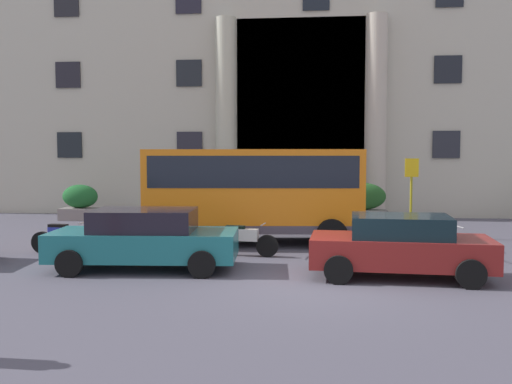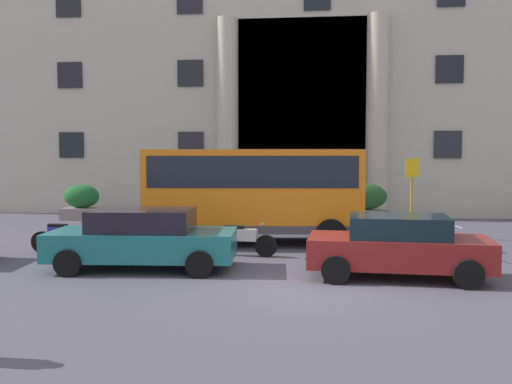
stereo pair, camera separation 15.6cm
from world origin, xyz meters
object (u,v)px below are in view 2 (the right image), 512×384
object	(u,v)px
parked_sedan_second	(398,246)
hedge_planter_east	(82,203)
parked_estate_mid	(143,239)
scooter_by_planter	(239,239)
hedge_planter_west	(364,204)
bus_stop_sign	(412,189)
hedge_planter_entrance_left	(178,207)
motorcycle_far_end	(434,244)
motorcycle_near_kerb	(63,237)
orange_minibus	(254,188)

from	to	relation	value
parked_sedan_second	hedge_planter_east	bearing A→B (deg)	143.32
parked_estate_mid	scooter_by_planter	size ratio (longest dim) A/B	2.24
hedge_planter_west	hedge_planter_east	world-z (taller)	hedge_planter_west
hedge_planter_west	bus_stop_sign	bearing A→B (deg)	-72.07
hedge_planter_entrance_left	parked_estate_mid	bearing A→B (deg)	-80.81
parked_estate_mid	motorcycle_far_end	size ratio (longest dim) A/B	2.28
bus_stop_sign	motorcycle_near_kerb	size ratio (longest dim) A/B	1.33
hedge_planter_east	motorcycle_far_end	world-z (taller)	hedge_planter_east
bus_stop_sign	scooter_by_planter	distance (m)	6.47
motorcycle_far_end	motorcycle_near_kerb	distance (m)	10.01
parked_estate_mid	hedge_planter_west	bearing A→B (deg)	54.07
bus_stop_sign	motorcycle_near_kerb	distance (m)	10.85
orange_minibus	hedge_planter_west	bearing A→B (deg)	49.77
bus_stop_sign	motorcycle_near_kerb	xyz separation A→B (m)	(-10.05, -3.92, -1.16)
hedge_planter_east	scooter_by_planter	bearing A→B (deg)	-44.44
motorcycle_far_end	motorcycle_near_kerb	bearing A→B (deg)	170.94
motorcycle_far_end	hedge_planter_entrance_left	bearing A→B (deg)	129.31
bus_stop_sign	hedge_planter_east	distance (m)	13.38
hedge_planter_entrance_left	scooter_by_planter	xyz separation A→B (m)	(3.60, -7.58, -0.11)
motorcycle_far_end	parked_sedan_second	bearing A→B (deg)	-128.93
hedge_planter_east	motorcycle_near_kerb	world-z (taller)	hedge_planter_east
hedge_planter_west	motorcycle_far_end	size ratio (longest dim) A/B	0.95
bus_stop_sign	hedge_planter_entrance_left	xyz separation A→B (m)	(-8.74, 3.83, -1.05)
bus_stop_sign	scooter_by_planter	xyz separation A→B (m)	(-5.14, -3.75, -1.15)
parked_estate_mid	scooter_by_planter	bearing A→B (deg)	39.98
hedge_planter_east	parked_estate_mid	distance (m)	11.02
hedge_planter_east	scooter_by_planter	distance (m)	10.74
orange_minibus	motorcycle_far_end	xyz separation A→B (m)	(4.96, -2.37, -1.26)
hedge_planter_east	motorcycle_near_kerb	bearing A→B (deg)	-70.25
hedge_planter_west	parked_estate_mid	size ratio (longest dim) A/B	0.42
motorcycle_far_end	scooter_by_planter	xyz separation A→B (m)	(-5.10, 0.18, 0.00)
orange_minibus	parked_estate_mid	distance (m)	4.80
bus_stop_sign	hedge_planter_west	world-z (taller)	bus_stop_sign
orange_minibus	hedge_planter_west	size ratio (longest dim) A/B	3.53
parked_sedan_second	motorcycle_far_end	xyz separation A→B (m)	(1.21, 2.10, -0.26)
bus_stop_sign	motorcycle_near_kerb	bearing A→B (deg)	-158.70
orange_minibus	parked_sedan_second	size ratio (longest dim) A/B	1.64
hedge_planter_east	hedge_planter_west	bearing A→B (deg)	0.05
bus_stop_sign	motorcycle_far_end	bearing A→B (deg)	-90.50
hedge_planter_east	orange_minibus	bearing A→B (deg)	-34.29
scooter_by_planter	motorcycle_near_kerb	bearing A→B (deg)	-170.44
parked_sedan_second	motorcycle_far_end	world-z (taller)	parked_sedan_second
hedge_planter_entrance_left	parked_sedan_second	xyz separation A→B (m)	(7.49, -9.86, 0.15)
bus_stop_sign	parked_sedan_second	bearing A→B (deg)	-101.65
hedge_planter_entrance_left	parked_sedan_second	size ratio (longest dim) A/B	0.51
hedge_planter_west	parked_estate_mid	xyz separation A→B (m)	(-5.97, -9.49, -0.03)
scooter_by_planter	motorcycle_near_kerb	distance (m)	4.91
hedge_planter_west	scooter_by_planter	bearing A→B (deg)	-117.48
hedge_planter_entrance_left	parked_sedan_second	distance (m)	12.39
parked_sedan_second	motorcycle_near_kerb	world-z (taller)	parked_sedan_second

